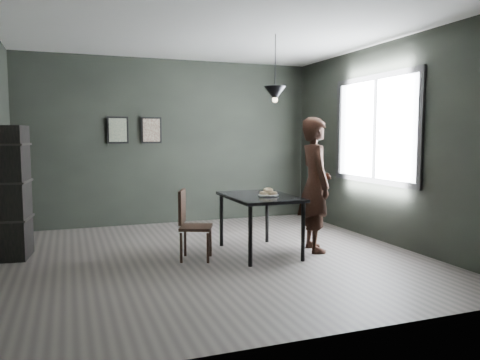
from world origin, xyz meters
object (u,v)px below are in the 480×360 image
object	(u,v)px
woman	(315,185)
pendant_lamp	(275,93)
cafe_table	(260,201)
white_plate	(268,196)
shelf_unit	(14,192)
wood_chair	(190,220)

from	to	relation	value
woman	pendant_lamp	xyz separation A→B (m)	(-0.48, 0.22, 1.18)
cafe_table	white_plate	world-z (taller)	white_plate
woman	shelf_unit	size ratio (longest dim) A/B	1.07
woman	wood_chair	xyz separation A→B (m)	(-1.65, 0.12, -0.39)
wood_chair	woman	bearing A→B (deg)	17.86
cafe_table	shelf_unit	distance (m)	3.04
shelf_unit	woman	bearing A→B (deg)	-7.64
white_plate	pendant_lamp	bearing A→B (deg)	49.15
cafe_table	shelf_unit	xyz separation A→B (m)	(-2.92, 0.84, 0.14)
cafe_table	woman	bearing A→B (deg)	-9.23
white_plate	pendant_lamp	world-z (taller)	pendant_lamp
cafe_table	woman	distance (m)	0.77
woman	wood_chair	bearing A→B (deg)	96.27
white_plate	pendant_lamp	xyz separation A→B (m)	(0.18, 0.20, 1.29)
white_plate	shelf_unit	distance (m)	3.14
pendant_lamp	wood_chair	bearing A→B (deg)	-175.26
white_plate	wood_chair	distance (m)	1.03
pendant_lamp	shelf_unit	bearing A→B (deg)	166.83
cafe_table	wood_chair	distance (m)	0.94
cafe_table	pendant_lamp	distance (m)	1.41
woman	shelf_unit	world-z (taller)	woman
woman	pendant_lamp	world-z (taller)	pendant_lamp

